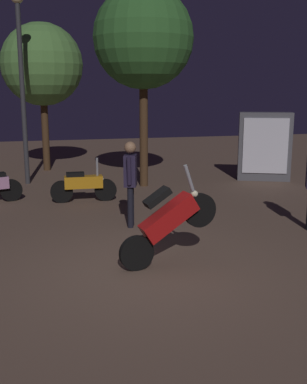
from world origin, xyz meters
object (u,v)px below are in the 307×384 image
(motorcycle_orange_parked_right, at_px, (83,185))
(motorcycle_red_foreground, at_px, (168,221))
(person_rider_beside, at_px, (130,176))
(streetlamp_near, at_px, (21,66))
(kiosk_billboard, at_px, (265,147))

(motorcycle_orange_parked_right, bearing_deg, motorcycle_red_foreground, -77.36)
(person_rider_beside, relative_size, streetlamp_near, 0.32)
(motorcycle_orange_parked_right, distance_m, streetlamp_near, 4.31)
(motorcycle_red_foreground, xyz_separation_m, motorcycle_orange_parked_right, (-0.88, 4.74, -0.31))
(motorcycle_orange_parked_right, bearing_deg, person_rider_beside, -71.31)
(streetlamp_near, height_order, kiosk_billboard, streetlamp_near)
(motorcycle_orange_parked_right, distance_m, kiosk_billboard, 6.00)
(motorcycle_red_foreground, bearing_deg, person_rider_beside, 85.21)
(motorcycle_red_foreground, relative_size, person_rider_beside, 0.94)
(person_rider_beside, height_order, kiosk_billboard, kiosk_billboard)
(kiosk_billboard, bearing_deg, motorcycle_red_foreground, 74.36)
(motorcycle_orange_parked_right, bearing_deg, kiosk_billboard, 17.39)
(motorcycle_orange_parked_right, xyz_separation_m, person_rider_beside, (0.73, -2.44, 0.62))
(motorcycle_orange_parked_right, relative_size, streetlamp_near, 0.30)
(motorcycle_red_foreground, xyz_separation_m, streetlamp_near, (-2.29, 7.50, 2.69))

